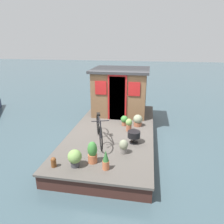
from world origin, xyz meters
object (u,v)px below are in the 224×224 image
object	(u,v)px
houseboat_cabin	(120,91)
potted_plant_fern	(92,152)
potted_plant_sage	(106,160)
charcoal_grill	(134,135)
potted_plant_lavender	(129,124)
potted_plant_thyme	(124,120)
potted_plant_ivy	(124,146)
mooring_bollard	(54,162)
potted_plant_succulent	(138,120)
bicycle	(99,129)
potted_plant_basil	(75,158)

from	to	relation	value
houseboat_cabin	potted_plant_fern	size ratio (longest dim) A/B	3.98
potted_plant_sage	charcoal_grill	distance (m)	1.60
houseboat_cabin	potted_plant_lavender	distance (m)	2.12
potted_plant_fern	potted_plant_thyme	distance (m)	2.63
potted_plant_ivy	potted_plant_sage	bearing A→B (deg)	158.63
potted_plant_thyme	potted_plant_ivy	bearing A→B (deg)	-173.73
potted_plant_sage	mooring_bollard	distance (m)	1.30
potted_plant_succulent	potted_plant_sage	bearing A→B (deg)	168.29
houseboat_cabin	potted_plant_ivy	bearing A→B (deg)	-170.58
bicycle	charcoal_grill	world-z (taller)	bicycle
potted_plant_fern	charcoal_grill	bearing A→B (deg)	-36.96
bicycle	potted_plant_lavender	bearing A→B (deg)	-41.71
potted_plant_ivy	potted_plant_basil	size ratio (longest dim) A/B	0.89
potted_plant_basil	potted_plant_fern	bearing A→B (deg)	-56.51
potted_plant_thyme	charcoal_grill	size ratio (longest dim) A/B	0.98
potted_plant_ivy	charcoal_grill	xyz separation A→B (m)	(0.67, -0.23, 0.05)
houseboat_cabin	potted_plant_fern	xyz separation A→B (m)	(-4.03, 0.15, -0.66)
houseboat_cabin	potted_plant_basil	world-z (taller)	houseboat_cabin
potted_plant_succulent	potted_plant_fern	bearing A→B (deg)	159.41
potted_plant_succulent	potted_plant_lavender	size ratio (longest dim) A/B	0.95
potted_plant_succulent	potted_plant_basil	bearing A→B (deg)	154.58
charcoal_grill	houseboat_cabin	bearing A→B (deg)	16.13
houseboat_cabin	bicycle	world-z (taller)	houseboat_cabin
potted_plant_lavender	charcoal_grill	xyz separation A→B (m)	(-0.85, -0.24, 0.02)
potted_plant_thyme	potted_plant_basil	xyz separation A→B (m)	(-2.84, 0.88, 0.04)
potted_plant_thyme	potted_plant_succulent	bearing A→B (deg)	-85.49
potted_plant_ivy	potted_plant_lavender	size ratio (longest dim) A/B	0.90
potted_plant_ivy	charcoal_grill	size ratio (longest dim) A/B	1.05
potted_plant_succulent	potted_plant_thyme	xyz separation A→B (m)	(-0.04, 0.49, -0.01)
potted_plant_thyme	potted_plant_basil	distance (m)	2.97
potted_plant_ivy	bicycle	bearing A→B (deg)	54.06
potted_plant_succulent	potted_plant_thyme	bearing A→B (deg)	94.51
houseboat_cabin	potted_plant_succulent	size ratio (longest dim) A/B	5.42
potted_plant_ivy	mooring_bollard	bearing A→B (deg)	120.72
houseboat_cabin	potted_plant_thyme	size ratio (longest dim) A/B	6.19
bicycle	potted_plant_sage	world-z (taller)	bicycle
bicycle	potted_plant_thyme	bearing A→B (deg)	-23.52
bicycle	potted_plant_basil	world-z (taller)	bicycle
bicycle	potted_plant_succulent	xyz separation A→B (m)	(1.43, -1.09, -0.18)
potted_plant_lavender	mooring_bollard	distance (m)	2.95
potted_plant_succulent	potted_plant_ivy	xyz separation A→B (m)	(-2.03, 0.27, -0.00)
potted_plant_fern	potted_plant_basil	bearing A→B (deg)	123.49
potted_plant_ivy	potted_plant_sage	xyz separation A→B (m)	(-0.83, 0.33, 0.03)
potted_plant_ivy	potted_plant_sage	distance (m)	0.90
mooring_bollard	potted_plant_fern	bearing A→B (deg)	-67.92
potted_plant_succulent	charcoal_grill	distance (m)	1.36
potted_plant_fern	potted_plant_succulent	distance (m)	2.80
potted_plant_ivy	charcoal_grill	distance (m)	0.71
potted_plant_thyme	charcoal_grill	xyz separation A→B (m)	(-1.32, -0.45, 0.06)
potted_plant_succulent	potted_plant_ivy	bearing A→B (deg)	172.50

